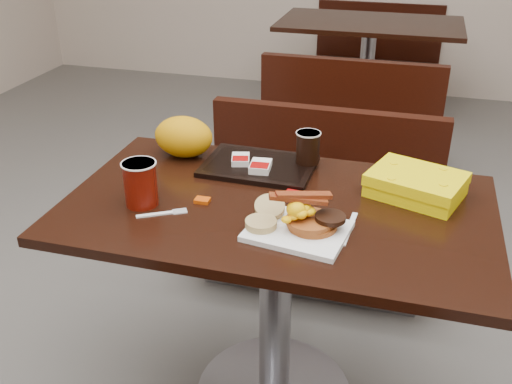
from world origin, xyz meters
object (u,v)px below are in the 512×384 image
(knife, at_px, (349,228))
(hashbrown_sleeve_left, at_px, (241,159))
(table_far, at_px, (366,77))
(platter, at_px, (298,231))
(table_near, at_px, (275,309))
(bench_near_n, at_px, (316,208))
(coffee_cup_far, at_px, (308,148))
(tray, at_px, (259,166))
(fork, at_px, (155,214))
(coffee_cup_near, at_px, (140,184))
(bench_far_s, at_px, (353,112))
(clamshell, at_px, (416,184))
(pancake_stack, at_px, (312,222))
(paper_bag, at_px, (184,137))
(hashbrown_sleeve_right, at_px, (260,166))
(bench_far_n, at_px, (375,54))

(knife, relative_size, hashbrown_sleeve_left, 2.27)
(table_far, height_order, platter, platter)
(table_near, height_order, platter, platter)
(bench_near_n, xyz_separation_m, coffee_cup_far, (0.03, -0.44, 0.46))
(tray, relative_size, coffee_cup_far, 3.40)
(fork, distance_m, tray, 0.41)
(tray, bearing_deg, coffee_cup_near, -127.70)
(bench_near_n, bearing_deg, bench_far_s, 90.00)
(tray, height_order, clamshell, clamshell)
(table_far, height_order, coffee_cup_near, coffee_cup_near)
(pancake_stack, height_order, coffee_cup_near, coffee_cup_near)
(pancake_stack, bearing_deg, fork, -175.77)
(bench_near_n, height_order, paper_bag, paper_bag)
(hashbrown_sleeve_right, bearing_deg, coffee_cup_near, -140.23)
(coffee_cup_far, height_order, paper_bag, paper_bag)
(bench_far_s, distance_m, bench_far_n, 1.40)
(table_near, bearing_deg, hashbrown_sleeve_left, 129.54)
(table_far, relative_size, bench_far_s, 1.20)
(table_near, xyz_separation_m, platter, (0.09, -0.14, 0.38))
(hashbrown_sleeve_left, bearing_deg, platter, -68.36)
(table_far, relative_size, hashbrown_sleeve_right, 14.42)
(pancake_stack, xyz_separation_m, paper_bag, (-0.50, 0.36, 0.04))
(table_near, xyz_separation_m, fork, (-0.31, -0.15, 0.38))
(bench_far_n, xyz_separation_m, platter, (0.09, -3.44, 0.40))
(table_far, xyz_separation_m, paper_bag, (-0.38, -2.36, 0.44))
(table_near, bearing_deg, platter, -57.70)
(tray, bearing_deg, table_near, -60.98)
(table_near, bearing_deg, knife, -20.80)
(paper_bag, bearing_deg, platter, -39.40)
(fork, bearing_deg, coffee_cup_far, 20.54)
(table_far, xyz_separation_m, platter, (0.09, -2.74, 0.38))
(hashbrown_sleeve_left, bearing_deg, paper_bag, 155.15)
(bench_near_n, xyz_separation_m, hashbrown_sleeve_left, (-0.17, -0.49, 0.42))
(coffee_cup_near, bearing_deg, knife, 2.02)
(bench_near_n, xyz_separation_m, paper_bag, (-0.38, -0.46, 0.46))
(fork, height_order, tray, tray)
(bench_near_n, height_order, hashbrown_sleeve_right, hashbrown_sleeve_right)
(pancake_stack, height_order, coffee_cup_far, coffee_cup_far)
(fork, height_order, paper_bag, paper_bag)
(bench_far_s, distance_m, tray, 1.74)
(table_near, bearing_deg, pancake_stack, -44.31)
(bench_far_n, bearing_deg, fork, -95.10)
(table_far, distance_m, hashbrown_sleeve_right, 2.46)
(knife, bearing_deg, coffee_cup_near, -84.54)
(bench_near_n, xyz_separation_m, table_far, (0.00, 1.90, 0.02))
(table_near, distance_m, bench_far_n, 3.30)
(pancake_stack, distance_m, clamshell, 0.37)
(table_near, bearing_deg, coffee_cup_far, 82.89)
(hashbrown_sleeve_right, height_order, coffee_cup_far, coffee_cup_far)
(platter, xyz_separation_m, coffee_cup_far, (-0.05, 0.40, 0.06))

